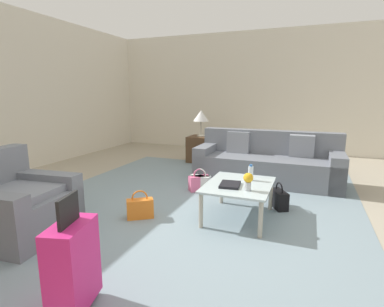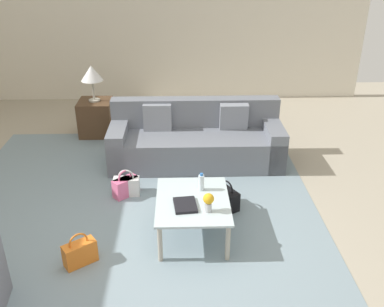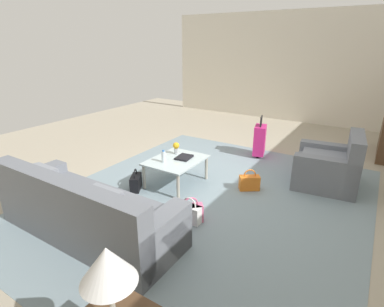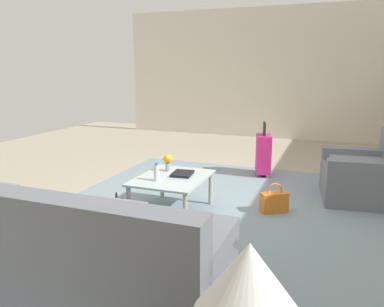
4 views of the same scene
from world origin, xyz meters
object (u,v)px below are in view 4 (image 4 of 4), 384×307
coffee_table_book (182,174)px  handbag_orange (274,202)px  table_lamp (248,284)px  couch (62,257)px  handbag_white (216,243)px  suitcase_magenta (263,153)px  handbag_black (117,213)px  coffee_table (172,181)px  flower_vase (168,161)px  armchair (368,177)px  water_bottle (156,173)px  handbag_pink (218,243)px

coffee_table_book → handbag_orange: bearing=101.0°
coffee_table_book → table_lamp: 3.30m
couch → handbag_white: bearing=136.6°
coffee_table_book → suitcase_magenta: 1.98m
handbag_white → handbag_black: size_ratio=1.00×
coffee_table → handbag_white: bearing=43.7°
flower_vase → table_lamp: (3.02, 1.65, 0.46)m
armchair → water_bottle: (1.51, -2.27, 0.23)m
armchair → coffee_table_book: 2.41m
flower_vase → couch: bearing=1.4°
water_bottle → handbag_pink: bearing=55.6°
armchair → table_lamp: 4.22m
handbag_pink → table_lamp: bearing=19.2°
couch → suitcase_magenta: size_ratio=2.84×
suitcase_magenta → coffee_table: bearing=-19.3°
flower_vase → table_lamp: 3.47m
coffee_table_book → flower_vase: flower_vase is taller
table_lamp → handbag_black: (-2.28, -1.93, -0.89)m
table_lamp → handbag_white: size_ratio=1.61×
armchair → handbag_orange: armchair is taller
armchair → coffee_table: 2.54m
handbag_black → handbag_pink: same height
handbag_black → handbag_orange: size_ratio=1.00×
armchair → flower_vase: size_ratio=5.25×
water_bottle → handbag_black: size_ratio=0.57×
armchair → table_lamp: table_lamp is taller
coffee_table_book → suitcase_magenta: bearing=155.5°
couch → handbag_orange: size_ratio=6.75×
coffee_table_book → handbag_orange: 1.14m
handbag_black → couch: bearing=14.5°
table_lamp → handbag_pink: (-1.97, -0.69, -0.89)m
coffee_table → suitcase_magenta: size_ratio=1.12×
couch → handbag_pink: (-0.97, 0.91, -0.17)m
handbag_white → couch: bearing=-43.4°
water_bottle → suitcase_magenta: bearing=160.0°
handbag_pink → handbag_black: bearing=-103.8°
coffee_table_book → handbag_black: coffee_table_book is taller
flower_vase → handbag_white: 1.49m
handbag_black → flower_vase: bearing=159.3°
coffee_table_book → handbag_pink: (0.95, 0.73, -0.32)m
coffee_table_book → couch: bearing=-11.6°
suitcase_magenta → handbag_black: 2.77m
handbag_pink → handbag_orange: bearing=166.4°
armchair → suitcase_magenta: size_ratio=1.27×
water_bottle → armchair: bearing=123.5°
suitcase_magenta → handbag_white: size_ratio=2.37×
coffee_table_book → handbag_white: bearing=30.7°
handbag_white → handbag_orange: (-1.28, 0.32, 0.00)m
handbag_pink → armchair: bearing=147.5°
couch → armchair: 3.85m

